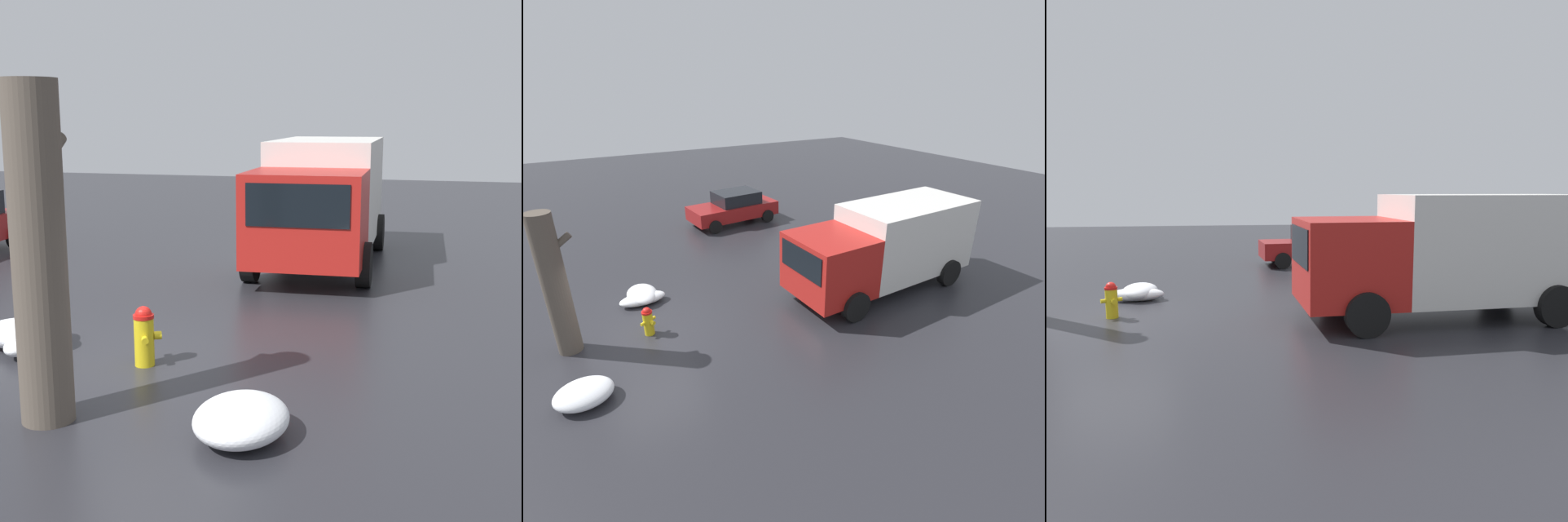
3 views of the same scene
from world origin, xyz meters
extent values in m
plane|color=#28282D|center=(0.00, 0.00, 0.00)|extent=(60.00, 60.00, 0.00)
cylinder|color=yellow|center=(0.00, 0.00, 0.33)|extent=(0.27, 0.27, 0.66)
cylinder|color=red|center=(0.00, 0.00, 0.68)|extent=(0.28, 0.28, 0.05)
sphere|color=red|center=(0.00, 0.00, 0.71)|extent=(0.23, 0.23, 0.23)
cylinder|color=yellow|center=(0.09, -0.16, 0.41)|extent=(0.15, 0.14, 0.11)
cylinder|color=yellow|center=(0.16, 0.09, 0.41)|extent=(0.13, 0.13, 0.09)
cylinder|color=yellow|center=(-0.16, -0.09, 0.41)|extent=(0.13, 0.13, 0.09)
cylinder|color=brown|center=(-1.94, 0.30, 1.85)|extent=(0.59, 0.59, 3.70)
cylinder|color=brown|center=(-1.67, 0.30, 2.88)|extent=(0.67, 0.16, 0.54)
cube|color=red|center=(5.17, -1.17, 1.36)|extent=(2.15, 2.37, 1.81)
cube|color=black|center=(4.13, -1.21, 1.72)|extent=(0.10, 1.92, 0.80)
cube|color=silver|center=(8.36, -1.05, 1.61)|extent=(4.40, 2.45, 2.32)
cylinder|color=black|center=(5.32, -2.31, 0.45)|extent=(0.91, 0.31, 0.90)
cylinder|color=black|center=(5.23, -0.02, 0.45)|extent=(0.91, 0.31, 0.90)
cylinder|color=black|center=(9.48, -2.16, 0.45)|extent=(0.91, 0.31, 0.90)
cylinder|color=black|center=(9.40, 0.13, 0.45)|extent=(0.91, 0.31, 0.90)
cylinder|color=black|center=(7.35, 6.80, 0.30)|extent=(0.61, 0.25, 0.60)
ellipsoid|color=white|center=(0.27, 2.01, 0.21)|extent=(0.91, 1.28, 0.41)
ellipsoid|color=white|center=(0.23, 1.77, 0.17)|extent=(1.39, 0.63, 0.34)
ellipsoid|color=white|center=(-1.85, -1.90, 0.22)|extent=(1.24, 1.00, 0.44)
camera|label=1|loc=(-8.65, -3.92, 3.32)|focal=50.00mm
camera|label=2|loc=(-1.58, -9.97, 6.43)|focal=28.00mm
camera|label=3|loc=(2.72, -11.76, 2.88)|focal=35.00mm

